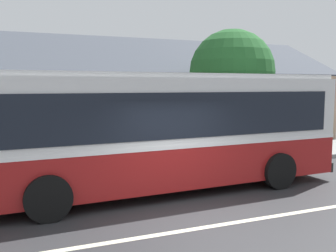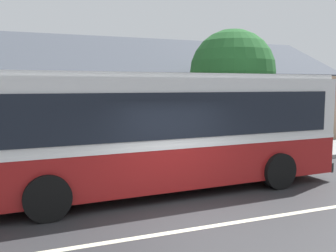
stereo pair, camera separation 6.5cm
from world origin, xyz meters
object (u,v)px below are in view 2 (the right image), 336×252
at_px(street_tree_primary, 232,73).
at_px(bus_stop_sign, 307,116).
at_px(transit_bus, 153,129).
at_px(bench_down_street, 71,154).

xyz_separation_m(street_tree_primary, bus_stop_sign, (2.28, -1.81, -1.72)).
bearing_deg(transit_bus, bench_down_street, 119.80).
xyz_separation_m(bench_down_street, bus_stop_sign, (8.86, -1.00, 1.06)).
relative_size(transit_bus, street_tree_primary, 2.08).
bearing_deg(bus_stop_sign, transit_bus, -163.57).
bearing_deg(bus_stop_sign, bench_down_street, 173.54).
distance_m(transit_bus, bus_stop_sign, 7.39).
height_order(street_tree_primary, bus_stop_sign, street_tree_primary).
distance_m(bench_down_street, street_tree_primary, 7.19).
height_order(transit_bus, bus_stop_sign, transit_bus).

